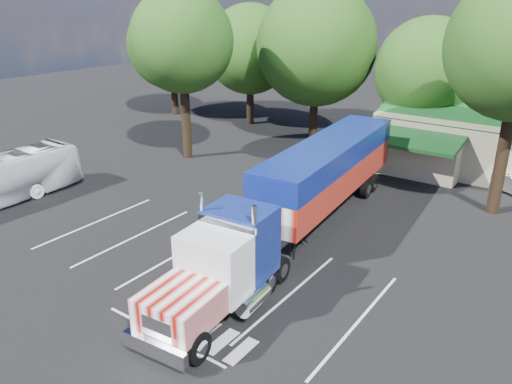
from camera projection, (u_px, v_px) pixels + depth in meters
The scene contains 9 objects.
ground at pixel (250, 214), 29.28m from camera, with size 120.00×120.00×0.00m, color black.
tree_row_a at pixel (172, 45), 51.00m from camera, with size 9.00×9.00×11.68m.
tree_row_b at pixel (250, 50), 47.14m from camera, with size 8.40×8.40×11.35m.
tree_row_c at pixel (316, 46), 41.27m from camera, with size 10.00×10.00×13.05m.
tree_row_d at pixel (428, 71), 37.93m from camera, with size 8.00×8.00×10.60m.
tree_near_left at pixel (182, 41), 36.24m from camera, with size 7.60×7.60×12.65m.
semi_truck at pixel (307, 188), 25.91m from camera, with size 4.80×22.22×4.62m.
woman at pixel (305, 228), 25.50m from camera, with size 0.61×0.40×1.67m, color black.
bicycle at pixel (316, 189), 31.61m from camera, with size 0.65×1.86×0.98m, color black.
Camera 1 is at (15.82, -21.57, 11.97)m, focal length 35.00 mm.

